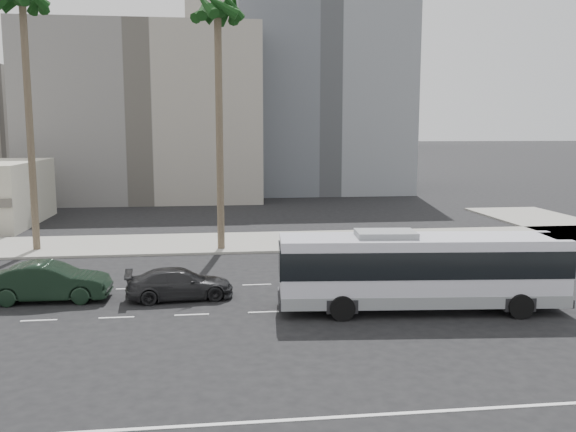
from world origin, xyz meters
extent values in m
plane|color=black|center=(0.00, 0.00, 0.00)|extent=(700.00, 700.00, 0.00)
cube|color=gray|center=(0.00, 15.50, 0.07)|extent=(120.00, 7.00, 0.15)
cube|color=gray|center=(-12.00, 45.00, 9.00)|extent=(24.00, 18.00, 18.00)
cube|color=slate|center=(8.00, 52.00, 13.00)|extent=(20.00, 20.00, 26.00)
cube|color=#B6AD9D|center=(-2.00, 250.00, 22.00)|extent=(42.00, 42.00, 44.00)
cube|color=#B6AD9D|center=(-2.00, 250.00, 60.00)|extent=(26.00, 26.00, 32.00)
cube|color=#515662|center=(45.00, 230.00, 35.00)|extent=(26.00, 26.00, 70.00)
cube|color=#515662|center=(70.00, 260.00, 30.00)|extent=(22.00, 22.00, 60.00)
cube|color=silver|center=(3.48, -0.50, 1.82)|extent=(11.88, 3.58, 2.62)
cube|color=black|center=(3.48, -0.50, 2.17)|extent=(11.94, 3.64, 1.11)
cube|color=gray|center=(3.48, -0.50, 0.66)|extent=(11.90, 3.62, 0.50)
cube|color=gray|center=(1.97, -0.50, 3.23)|extent=(2.55, 1.82, 0.30)
cube|color=#262628|center=(9.03, -0.50, 2.98)|extent=(0.76, 1.86, 0.30)
cylinder|color=black|center=(7.21, -1.79, 0.50)|extent=(1.01, 0.30, 1.01)
cylinder|color=black|center=(7.21, 0.79, 0.50)|extent=(1.01, 0.30, 1.01)
cylinder|color=black|center=(0.05, -1.79, 0.50)|extent=(1.01, 0.30, 1.01)
cylinder|color=black|center=(0.05, 0.79, 0.50)|extent=(1.01, 0.30, 1.01)
imported|color=#262627|center=(-6.60, 2.52, 0.69)|extent=(2.36, 4.89, 1.37)
imported|color=black|center=(-12.28, 2.89, 0.86)|extent=(1.86, 5.21, 1.71)
cylinder|color=brown|center=(-4.58, 13.23, 7.17)|extent=(0.39, 0.39, 14.34)
cylinder|color=brown|center=(-15.95, 14.36, 7.48)|extent=(0.47, 0.47, 14.96)
camera|label=1|loc=(-5.07, -24.28, 7.53)|focal=37.90mm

